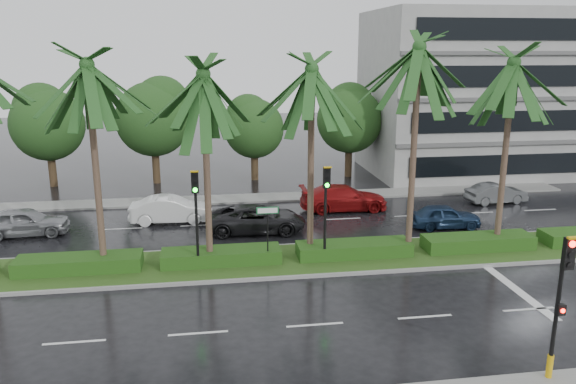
{
  "coord_description": "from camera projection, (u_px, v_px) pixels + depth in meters",
  "views": [
    {
      "loc": [
        -3.56,
        -22.34,
        9.3
      ],
      "look_at": [
        0.04,
        1.5,
        3.11
      ],
      "focal_mm": 35.0,
      "sensor_mm": 36.0,
      "label": 1
    }
  ],
  "objects": [
    {
      "name": "ground",
      "position": [
        292.0,
        270.0,
        24.22
      ],
      "size": [
        120.0,
        120.0,
        0.0
      ],
      "primitive_type": "plane",
      "color": "black",
      "rests_on": "ground"
    },
    {
      "name": "bg_trees",
      "position": [
        250.0,
        117.0,
        39.9
      ],
      "size": [
        32.92,
        5.18,
        7.49
      ],
      "color": "#3C281B",
      "rests_on": "ground"
    },
    {
      "name": "car_grey",
      "position": [
        496.0,
        193.0,
        34.59
      ],
      "size": [
        1.63,
        3.85,
        1.23
      ],
      "primitive_type": "imported",
      "rotation": [
        0.0,
        0.0,
        1.66
      ],
      "color": "#4C4E50",
      "rests_on": "ground"
    },
    {
      "name": "hedge",
      "position": [
        289.0,
        252.0,
        25.07
      ],
      "size": [
        35.2,
        1.4,
        0.6
      ],
      "color": "#1D4714",
      "rests_on": "median"
    },
    {
      "name": "car_white",
      "position": [
        171.0,
        210.0,
        30.7
      ],
      "size": [
        1.67,
        4.47,
        1.46
      ],
      "primitive_type": "imported",
      "rotation": [
        0.0,
        0.0,
        1.54
      ],
      "color": "white",
      "rests_on": "ground"
    },
    {
      "name": "signal_median_left",
      "position": [
        196.0,
        205.0,
        23.19
      ],
      "size": [
        0.34,
        0.42,
        4.36
      ],
      "color": "black",
      "rests_on": "median"
    },
    {
      "name": "median",
      "position": [
        289.0,
        260.0,
        25.16
      ],
      "size": [
        36.0,
        4.0,
        0.15
      ],
      "color": "gray",
      "rests_on": "ground"
    },
    {
      "name": "car_darkgrey",
      "position": [
        257.0,
        219.0,
        29.13
      ],
      "size": [
        2.63,
        5.18,
        1.4
      ],
      "primitive_type": "imported",
      "rotation": [
        0.0,
        0.0,
        1.51
      ],
      "color": "black",
      "rests_on": "ground"
    },
    {
      "name": "lane_markings",
      "position": [
        363.0,
        270.0,
        24.25
      ],
      "size": [
        34.0,
        13.06,
        0.01
      ],
      "color": "silver",
      "rests_on": "ground"
    },
    {
      "name": "street_sign",
      "position": [
        268.0,
        221.0,
        24.01
      ],
      "size": [
        0.95,
        0.09,
        2.6
      ],
      "color": "black",
      "rests_on": "median"
    },
    {
      "name": "far_sidewalk",
      "position": [
        263.0,
        198.0,
        35.7
      ],
      "size": [
        40.0,
        2.0,
        0.12
      ],
      "primitive_type": "cube",
      "color": "slate",
      "rests_on": "ground"
    },
    {
      "name": "car_silver",
      "position": [
        24.0,
        222.0,
        28.52
      ],
      "size": [
        2.04,
        4.44,
        1.47
      ],
      "primitive_type": "imported",
      "rotation": [
        0.0,
        0.0,
        1.64
      ],
      "color": "gray",
      "rests_on": "ground"
    },
    {
      "name": "signal_near",
      "position": [
        560.0,
        302.0,
        15.47
      ],
      "size": [
        0.34,
        0.45,
        4.36
      ],
      "color": "black",
      "rests_on": "near_sidewalk"
    },
    {
      "name": "signal_median_right",
      "position": [
        326.0,
        200.0,
        23.98
      ],
      "size": [
        0.34,
        0.42,
        4.36
      ],
      "color": "black",
      "rests_on": "median"
    },
    {
      "name": "car_red",
      "position": [
        344.0,
        198.0,
        33.06
      ],
      "size": [
        2.17,
        5.17,
        1.49
      ],
      "primitive_type": "imported",
      "rotation": [
        0.0,
        0.0,
        1.56
      ],
      "color": "maroon",
      "rests_on": "ground"
    },
    {
      "name": "palm_row",
      "position": [
        259.0,
        79.0,
        23.01
      ],
      "size": [
        26.3,
        4.2,
        10.01
      ],
      "color": "#473429",
      "rests_on": "median"
    },
    {
      "name": "car_blue",
      "position": [
        445.0,
        216.0,
        29.81
      ],
      "size": [
        1.74,
        3.82,
        1.27
      ],
      "primitive_type": "imported",
      "rotation": [
        0.0,
        0.0,
        1.5
      ],
      "color": "#192D4C",
      "rests_on": "ground"
    },
    {
      "name": "building",
      "position": [
        477.0,
        93.0,
        42.43
      ],
      "size": [
        16.0,
        10.0,
        12.0
      ],
      "primitive_type": "cube",
      "color": "gray",
      "rests_on": "ground"
    }
  ]
}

